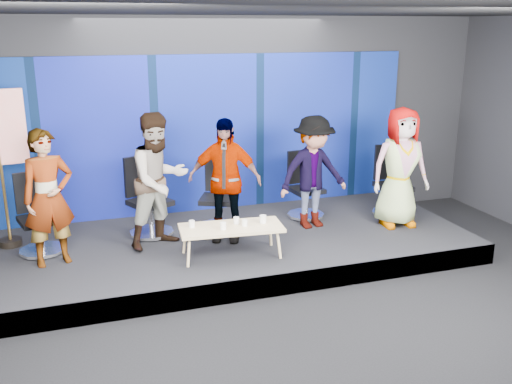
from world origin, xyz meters
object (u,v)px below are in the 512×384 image
Objects in this scene: chair_c at (218,205)px; mug_d at (245,223)px; chair_d at (304,195)px; coffee_table at (231,229)px; mug_a at (192,224)px; panelist_c at (225,180)px; panelist_a at (48,198)px; panelist_b at (159,181)px; panelist_d at (313,172)px; chair_e at (391,192)px; flag_stand at (10,160)px; panelist_e at (400,167)px; mug_b at (223,226)px; mug_c at (236,220)px; mug_e at (263,219)px; chair_a at (39,227)px; chair_b at (148,210)px.

mug_d is at bearing -62.46° from chair_c.
chair_d is at bearing 42.32° from mug_d.
mug_a reaches higher than coffee_table.
panelist_a is at bearing -152.18° from panelist_c.
panelist_b is 2.37m from panelist_d.
panelist_d is at bearing -11.83° from panelist_a.
panelist_a is 1.57× the size of chair_e.
panelist_b is 0.81× the size of flag_stand.
flag_stand reaches higher than mug_d.
mug_d is (0.18, -0.04, 0.08)m from coffee_table.
panelist_e is 19.21× the size of mug_b.
mug_b is (2.17, -0.59, -0.43)m from panelist_a.
mug_c is 0.04× the size of flag_stand.
mug_b is 1.11× the size of mug_d.
chair_e is 12.26× the size of mug_c.
chair_e is (2.93, 0.25, -0.52)m from panelist_c.
mug_a is (-0.60, -0.51, -0.43)m from panelist_c.
panelist_a is at bearing 169.81° from mug_c.
mug_c is at bearing 34.27° from mug_b.
coffee_table is 0.54m from mug_a.
mug_d is at bearing -170.96° from mug_e.
panelist_b is at bearing -159.51° from panelist_c.
panelist_b is at bearing -173.53° from chair_d.
panelist_d reaches higher than chair_a.
mug_d is 0.82× the size of mug_e.
coffee_table is (2.30, -0.51, -0.51)m from panelist_a.
coffee_table is 0.20m from mug_d.
panelist_a reaches higher than coffee_table.
panelist_a is 1.61m from chair_b.
panelist_c is 18.61× the size of mug_b.
panelist_e reaches higher than panelist_d.
panelist_a is 0.77× the size of flag_stand.
panelist_d is (-0.08, -0.50, 0.52)m from chair_d.
panelist_d is 18.82× the size of mug_a.
chair_c is 0.97× the size of chair_e.
flag_stand is at bearing 153.92° from coffee_table.
mug_b reaches higher than coffee_table.
panelist_e is at bearing -18.33° from flag_stand.
mug_a reaches higher than mug_d.
panelist_e is at bearing 9.90° from mug_d.
panelist_d reaches higher than mug_a.
panelist_d is at bearing -105.24° from chair_d.
mug_b is 0.04× the size of flag_stand.
panelist_d is 18.62× the size of mug_c.
panelist_c reaches higher than chair_d.
panelist_b is at bearing 139.53° from coffee_table.
mug_e is at bearing -49.03° from chair_c.
chair_c is 0.64× the size of panelist_d.
panelist_e reaches higher than mug_c.
panelist_a is 0.97× the size of panelist_e.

